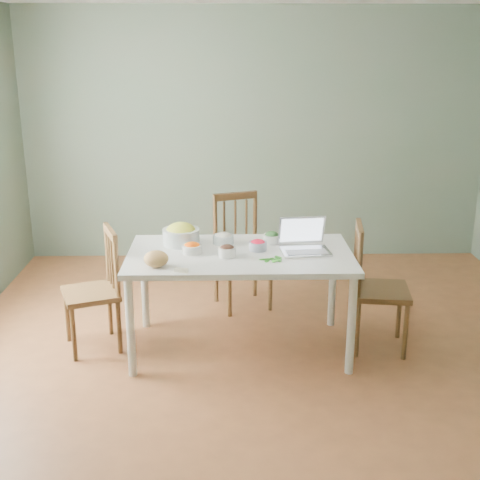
{
  "coord_description": "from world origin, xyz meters",
  "views": [
    {
      "loc": [
        -0.32,
        -4.39,
        2.32
      ],
      "look_at": [
        -0.22,
        0.18,
        0.9
      ],
      "focal_mm": 47.67,
      "sensor_mm": 36.0,
      "label": 1
    }
  ],
  "objects_px": {
    "dining_table": "(240,301)",
    "chair_far": "(243,253)",
    "bowl_squash": "(181,234)",
    "laptop": "(306,237)",
    "chair_left": "(90,291)",
    "bread_boule": "(156,259)",
    "chair_right": "(381,288)"
  },
  "relations": [
    {
      "from": "bowl_squash",
      "to": "laptop",
      "type": "xyz_separation_m",
      "value": [
        0.96,
        -0.23,
        0.04
      ]
    },
    {
      "from": "dining_table",
      "to": "bowl_squash",
      "type": "relative_size",
      "value": 5.88
    },
    {
      "from": "laptop",
      "to": "dining_table",
      "type": "bearing_deg",
      "value": 173.64
    },
    {
      "from": "laptop",
      "to": "chair_left",
      "type": "bearing_deg",
      "value": 172.76
    },
    {
      "from": "dining_table",
      "to": "chair_left",
      "type": "distance_m",
      "value": 1.16
    },
    {
      "from": "bowl_squash",
      "to": "bread_boule",
      "type": "bearing_deg",
      "value": -105.4
    },
    {
      "from": "chair_right",
      "to": "laptop",
      "type": "bearing_deg",
      "value": 98.23
    },
    {
      "from": "chair_far",
      "to": "chair_left",
      "type": "xyz_separation_m",
      "value": [
        -1.21,
        -0.81,
        -0.03
      ]
    },
    {
      "from": "laptop",
      "to": "bread_boule",
      "type": "bearing_deg",
      "value": -170.72
    },
    {
      "from": "chair_left",
      "to": "bowl_squash",
      "type": "xyz_separation_m",
      "value": [
        0.7,
        0.18,
        0.4
      ]
    },
    {
      "from": "dining_table",
      "to": "chair_right",
      "type": "relative_size",
      "value": 1.7
    },
    {
      "from": "chair_far",
      "to": "laptop",
      "type": "xyz_separation_m",
      "value": [
        0.45,
        -0.86,
        0.41
      ]
    },
    {
      "from": "chair_left",
      "to": "laptop",
      "type": "height_order",
      "value": "laptop"
    },
    {
      "from": "chair_left",
      "to": "bowl_squash",
      "type": "distance_m",
      "value": 0.83
    },
    {
      "from": "chair_right",
      "to": "chair_far",
      "type": "bearing_deg",
      "value": 58.62
    },
    {
      "from": "dining_table",
      "to": "bowl_squash",
      "type": "height_order",
      "value": "bowl_squash"
    },
    {
      "from": "chair_far",
      "to": "dining_table",
      "type": "bearing_deg",
      "value": -112.44
    },
    {
      "from": "dining_table",
      "to": "chair_far",
      "type": "relative_size",
      "value": 1.66
    },
    {
      "from": "chair_far",
      "to": "bread_boule",
      "type": "distance_m",
      "value": 1.36
    },
    {
      "from": "chair_right",
      "to": "bread_boule",
      "type": "distance_m",
      "value": 1.76
    },
    {
      "from": "bowl_squash",
      "to": "laptop",
      "type": "height_order",
      "value": "laptop"
    },
    {
      "from": "bread_boule",
      "to": "laptop",
      "type": "relative_size",
      "value": 0.49
    },
    {
      "from": "chair_left",
      "to": "bread_boule",
      "type": "relative_size",
      "value": 5.45
    },
    {
      "from": "bowl_squash",
      "to": "chair_left",
      "type": "bearing_deg",
      "value": -165.78
    },
    {
      "from": "chair_left",
      "to": "chair_right",
      "type": "height_order",
      "value": "chair_right"
    },
    {
      "from": "chair_far",
      "to": "laptop",
      "type": "relative_size",
      "value": 2.83
    },
    {
      "from": "chair_left",
      "to": "laptop",
      "type": "bearing_deg",
      "value": 67.38
    },
    {
      "from": "chair_far",
      "to": "bowl_squash",
      "type": "distance_m",
      "value": 0.89
    },
    {
      "from": "chair_left",
      "to": "bowl_squash",
      "type": "bearing_deg",
      "value": 83.4
    },
    {
      "from": "chair_right",
      "to": "bread_boule",
      "type": "relative_size",
      "value": 5.68
    },
    {
      "from": "chair_right",
      "to": "bowl_squash",
      "type": "distance_m",
      "value": 1.62
    },
    {
      "from": "chair_far",
      "to": "chair_left",
      "type": "height_order",
      "value": "chair_far"
    }
  ]
}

